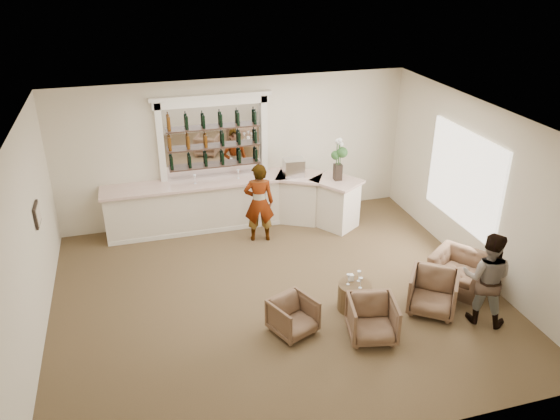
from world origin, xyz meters
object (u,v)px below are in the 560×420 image
object	(u,v)px
armchair_far	(461,272)
espresso_machine	(294,167)
cocktail_table	(354,296)
sommelier	(259,203)
flower_vase	(338,156)
armchair_center	(372,319)
armchair_right	(433,292)
armchair_left	(293,316)
guest	(487,278)
bar_counter	(235,203)

from	to	relation	value
armchair_far	espresso_machine	distance (m)	4.30
cocktail_table	sommelier	distance (m)	3.18
armchair_far	flower_vase	bearing A→B (deg)	167.17
armchair_center	armchair_far	xyz separation A→B (m)	(2.22, 0.89, -0.02)
armchair_right	flower_vase	distance (m)	3.81
sommelier	armchair_far	xyz separation A→B (m)	(3.18, -2.88, -0.55)
sommelier	espresso_machine	distance (m)	1.27
cocktail_table	armchair_right	distance (m)	1.37
armchair_left	armchair_center	world-z (taller)	armchair_center
sommelier	armchair_left	bearing A→B (deg)	96.23
armchair_far	espresso_machine	size ratio (longest dim) A/B	2.34
cocktail_table	armchair_right	world-z (taller)	armchair_right
sommelier	armchair_center	bearing A→B (deg)	114.66
guest	flower_vase	bearing A→B (deg)	-35.59
armchair_right	flower_vase	world-z (taller)	flower_vase
flower_vase	armchair_far	bearing A→B (deg)	-66.39
sommelier	armchair_left	distance (m)	3.35
armchair_center	espresso_machine	world-z (taller)	espresso_machine
cocktail_table	flower_vase	bearing A→B (deg)	74.65
armchair_left	armchair_right	xyz separation A→B (m)	(2.53, -0.09, 0.06)
bar_counter	sommelier	bearing A→B (deg)	-63.10
guest	cocktail_table	bearing A→B (deg)	14.47
bar_counter	espresso_machine	bearing A→B (deg)	-3.63
guest	armchair_far	world-z (taller)	guest
espresso_machine	flower_vase	bearing A→B (deg)	-26.63
armchair_center	armchair_far	world-z (taller)	armchair_center
armchair_center	armchair_right	world-z (taller)	armchair_right
guest	espresso_machine	world-z (taller)	guest
cocktail_table	espresso_machine	size ratio (longest dim) A/B	1.31
cocktail_table	armchair_center	size ratio (longest dim) A/B	0.75
sommelier	guest	xyz separation A→B (m)	(2.95, -3.85, -0.05)
guest	armchair_right	xyz separation A→B (m)	(-0.67, 0.47, -0.46)
sommelier	armchair_right	xyz separation A→B (m)	(2.29, -3.38, -0.51)
armchair_right	cocktail_table	bearing A→B (deg)	-162.38
bar_counter	armchair_left	distance (m)	4.06
armchair_left	cocktail_table	bearing A→B (deg)	-8.20
armchair_center	espresso_machine	bearing A→B (deg)	101.74
cocktail_table	sommelier	xyz separation A→B (m)	(-0.99, 2.95, 0.63)
cocktail_table	armchair_right	size ratio (longest dim) A/B	0.71
bar_counter	armchair_center	world-z (taller)	bar_counter
armchair_right	armchair_far	size ratio (longest dim) A/B	0.79
armchair_far	flower_vase	distance (m)	3.59
cocktail_table	armchair_far	size ratio (longest dim) A/B	0.56
espresso_machine	flower_vase	xyz separation A→B (m)	(0.87, -0.51, 0.36)
bar_counter	armchair_center	distance (m)	4.73
bar_counter	armchair_center	size ratio (longest dim) A/B	7.36
bar_counter	guest	xyz separation A→B (m)	(3.34, -4.61, 0.26)
armchair_right	flower_vase	size ratio (longest dim) A/B	0.84
cocktail_table	espresso_machine	bearing A→B (deg)	90.15
armchair_center	armchair_far	bearing A→B (deg)	33.95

